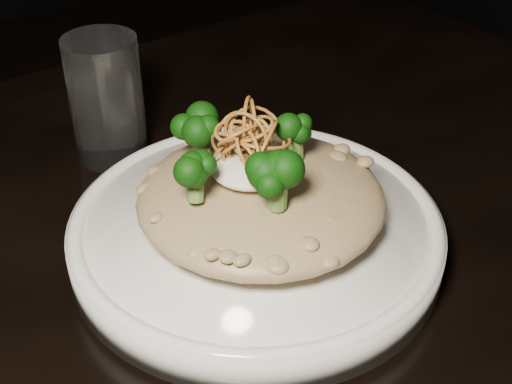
% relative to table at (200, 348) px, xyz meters
% --- Properties ---
extents(table, '(1.10, 0.80, 0.75)m').
position_rel_table_xyz_m(table, '(0.00, 0.00, 0.00)').
color(table, black).
rests_on(table, ground).
extents(plate, '(0.29, 0.29, 0.03)m').
position_rel_table_xyz_m(plate, '(0.05, -0.01, 0.10)').
color(plate, white).
rests_on(plate, table).
extents(risotto, '(0.19, 0.19, 0.04)m').
position_rel_table_xyz_m(risotto, '(0.06, -0.01, 0.13)').
color(risotto, brown).
rests_on(risotto, plate).
extents(broccoli, '(0.12, 0.12, 0.05)m').
position_rel_table_xyz_m(broccoli, '(0.05, -0.00, 0.18)').
color(broccoli, black).
rests_on(broccoli, risotto).
extents(cheese, '(0.06, 0.06, 0.02)m').
position_rel_table_xyz_m(cheese, '(0.05, -0.00, 0.16)').
color(cheese, white).
rests_on(cheese, risotto).
extents(shallots, '(0.05, 0.05, 0.03)m').
position_rel_table_xyz_m(shallots, '(0.05, 0.00, 0.19)').
color(shallots, brown).
rests_on(shallots, cheese).
extents(drinking_glass, '(0.08, 0.08, 0.12)m').
position_rel_table_xyz_m(drinking_glass, '(0.03, 0.19, 0.14)').
color(drinking_glass, silver).
rests_on(drinking_glass, table).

